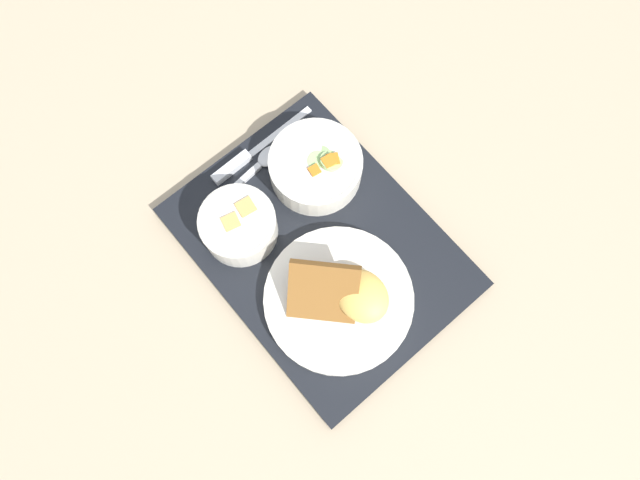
{
  "coord_description": "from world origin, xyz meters",
  "views": [
    {
      "loc": [
        0.16,
        -0.18,
        0.84
      ],
      "look_at": [
        0.0,
        0.0,
        0.05
      ],
      "focal_mm": 32.0,
      "sensor_mm": 36.0,
      "label": 1
    }
  ],
  "objects_px": {
    "bowl_salad": "(316,166)",
    "bowl_soup": "(238,225)",
    "knife": "(243,159)",
    "plate_main": "(342,298)",
    "spoon": "(258,166)"
  },
  "relations": [
    {
      "from": "knife",
      "to": "plate_main",
      "type": "bearing_deg",
      "value": -96.93
    },
    {
      "from": "bowl_soup",
      "to": "spoon",
      "type": "distance_m",
      "value": 0.11
    },
    {
      "from": "bowl_salad",
      "to": "bowl_soup",
      "type": "xyz_separation_m",
      "value": [
        -0.02,
        -0.15,
        0.01
      ]
    },
    {
      "from": "bowl_salad",
      "to": "plate_main",
      "type": "distance_m",
      "value": 0.21
    },
    {
      "from": "bowl_salad",
      "to": "plate_main",
      "type": "relative_size",
      "value": 0.65
    },
    {
      "from": "bowl_salad",
      "to": "knife",
      "type": "height_order",
      "value": "bowl_salad"
    },
    {
      "from": "knife",
      "to": "bowl_salad",
      "type": "bearing_deg",
      "value": -51.97
    },
    {
      "from": "plate_main",
      "to": "bowl_soup",
      "type": "bearing_deg",
      "value": -172.98
    },
    {
      "from": "bowl_salad",
      "to": "knife",
      "type": "relative_size",
      "value": 0.74
    },
    {
      "from": "bowl_salad",
      "to": "bowl_soup",
      "type": "height_order",
      "value": "same"
    },
    {
      "from": "spoon",
      "to": "plate_main",
      "type": "bearing_deg",
      "value": -104.14
    },
    {
      "from": "bowl_salad",
      "to": "bowl_soup",
      "type": "distance_m",
      "value": 0.15
    },
    {
      "from": "bowl_soup",
      "to": "plate_main",
      "type": "height_order",
      "value": "plate_main"
    },
    {
      "from": "plate_main",
      "to": "knife",
      "type": "relative_size",
      "value": 1.13
    },
    {
      "from": "plate_main",
      "to": "spoon",
      "type": "xyz_separation_m",
      "value": [
        -0.24,
        0.07,
        -0.01
      ]
    }
  ]
}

